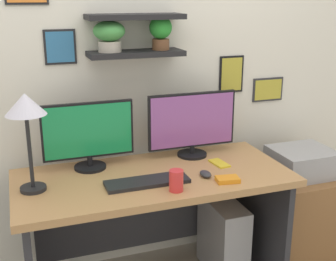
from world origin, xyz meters
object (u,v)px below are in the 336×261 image
at_px(desk, 151,206).
at_px(scissors_tray, 228,179).
at_px(computer_mouse, 205,174).
at_px(printer, 302,162).
at_px(monitor_right, 192,124).
at_px(computer_tower_right, 223,237).
at_px(keyboard, 147,182).
at_px(desk_lamp, 26,112).
at_px(water_cup, 176,181).
at_px(drawer_cabinet, 297,213).
at_px(monitor_left, 88,134).
at_px(cell_phone, 219,163).

height_order(desk, scissors_tray, scissors_tray).
height_order(computer_mouse, printer, computer_mouse).
distance_m(monitor_right, computer_tower_right, 0.75).
xyz_separation_m(desk, keyboard, (-0.07, -0.16, 0.22)).
bearing_deg(desk_lamp, computer_mouse, -8.14).
height_order(water_cup, drawer_cabinet, water_cup).
distance_m(keyboard, water_cup, 0.18).
bearing_deg(desk, computer_mouse, -33.74).
bearing_deg(keyboard, desk_lamp, 168.79).
bearing_deg(drawer_cabinet, printer, 90.00).
relative_size(monitor_left, cell_phone, 3.65).
distance_m(monitor_left, scissors_tray, 0.81).
height_order(monitor_left, computer_mouse, monitor_left).
bearing_deg(printer, water_cup, -161.43).
bearing_deg(monitor_left, printer, -4.98).
bearing_deg(water_cup, desk_lamp, 160.16).
height_order(monitor_left, keyboard, monitor_left).
distance_m(desk_lamp, computer_tower_right, 1.43).
bearing_deg(computer_tower_right, scissors_tray, -114.99).
relative_size(monitor_left, water_cup, 4.65).
bearing_deg(computer_tower_right, monitor_left, 168.00).
xyz_separation_m(drawer_cabinet, computer_tower_right, (-0.58, -0.05, -0.05)).
bearing_deg(desk_lamp, printer, 3.08).
bearing_deg(monitor_right, desk, -152.21).
bearing_deg(monitor_right, printer, -9.21).
bearing_deg(water_cup, monitor_right, 59.29).
xyz_separation_m(desk, water_cup, (0.04, -0.29, 0.27)).
bearing_deg(cell_phone, monitor_right, 109.63).
relative_size(monitor_right, cell_phone, 3.92).
relative_size(scissors_tray, printer, 0.32).
bearing_deg(printer, cell_phone, -173.10).
bearing_deg(computer_mouse, desk, 146.26).
distance_m(desk, scissors_tray, 0.49).
distance_m(water_cup, drawer_cabinet, 1.17).
relative_size(computer_mouse, water_cup, 0.82).
height_order(keyboard, printer, keyboard).
xyz_separation_m(monitor_right, printer, (0.73, -0.12, -0.30)).
xyz_separation_m(keyboard, drawer_cabinet, (1.11, 0.20, -0.48)).
bearing_deg(desk, drawer_cabinet, 2.57).
bearing_deg(printer, monitor_left, 175.02).
bearing_deg(keyboard, scissors_tray, -15.79).
height_order(cell_phone, scissors_tray, scissors_tray).
height_order(monitor_left, cell_phone, monitor_left).
height_order(monitor_left, water_cup, monitor_left).
relative_size(monitor_right, computer_tower_right, 1.14).
height_order(monitor_right, keyboard, monitor_right).
xyz_separation_m(computer_mouse, drawer_cabinet, (0.78, 0.22, -0.48)).
distance_m(monitor_right, desk_lamp, 0.99).
xyz_separation_m(keyboard, printer, (1.11, 0.20, -0.11)).
bearing_deg(drawer_cabinet, desk_lamp, -176.92).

